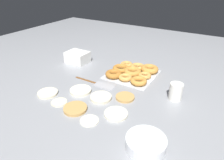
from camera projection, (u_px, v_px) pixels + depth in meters
The scene contains 14 objects.
ground_plane at pixel (101, 90), 1.13m from camera, with size 3.00×3.00×0.00m, color gray.
pancake_0 at pixel (81, 91), 1.11m from camera, with size 0.12×0.12×0.02m, color silver.
pancake_1 at pixel (116, 114), 0.93m from camera, with size 0.11×0.11×0.01m, color silver.
pancake_2 at pixel (59, 102), 1.02m from camera, with size 0.08×0.08×0.01m, color beige.
pancake_3 at pixel (76, 109), 0.96m from camera, with size 0.11×0.11×0.01m, color tan.
pancake_4 at pixel (125, 97), 1.05m from camera, with size 0.10×0.10×0.01m, color tan.
pancake_5 at pixel (48, 93), 1.09m from camera, with size 0.11×0.11×0.01m, color beige.
pancake_6 at pixel (101, 97), 1.05m from camera, with size 0.11×0.11×0.02m, color beige.
pancake_7 at pixel (89, 120), 0.89m from camera, with size 0.08×0.08×0.01m, color silver.
donut_tray at pixel (132, 72), 1.29m from camera, with size 0.30×0.30×0.04m.
batter_bowl at pixel (146, 143), 0.75m from camera, with size 0.15×0.15×0.05m.
container_stack at pixel (78, 57), 1.46m from camera, with size 0.16×0.12×0.08m.
paper_cup at pixel (176, 92), 1.03m from camera, with size 0.07×0.07×0.09m.
spatula at pixel (100, 84), 1.18m from camera, with size 0.27×0.06×0.01m.
Camera 1 is at (-0.55, 0.80, 0.59)m, focal length 32.00 mm.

